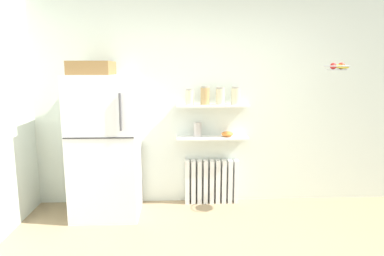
# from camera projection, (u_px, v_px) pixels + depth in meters

# --- Properties ---
(back_wall) EXTENTS (7.04, 0.10, 2.60)m
(back_wall) POSITION_uv_depth(u_px,v_px,m) (209.00, 103.00, 4.33)
(back_wall) COLOR silver
(back_wall) RESTS_ON ground_plane
(refrigerator) EXTENTS (0.77, 0.72, 1.81)m
(refrigerator) POSITION_uv_depth(u_px,v_px,m) (105.00, 143.00, 3.96)
(refrigerator) COLOR silver
(refrigerator) RESTS_ON ground_plane
(radiator) EXTENTS (0.69, 0.12, 0.57)m
(radiator) POSITION_uv_depth(u_px,v_px,m) (212.00, 182.00, 4.38)
(radiator) COLOR white
(radiator) RESTS_ON ground_plane
(wall_shelf_lower) EXTENTS (0.90, 0.22, 0.02)m
(wall_shelf_lower) POSITION_uv_depth(u_px,v_px,m) (212.00, 138.00, 4.25)
(wall_shelf_lower) COLOR white
(wall_shelf_upper) EXTENTS (0.90, 0.22, 0.02)m
(wall_shelf_upper) POSITION_uv_depth(u_px,v_px,m) (213.00, 106.00, 4.18)
(wall_shelf_upper) COLOR white
(storage_jar_0) EXTENTS (0.10, 0.10, 0.20)m
(storage_jar_0) POSITION_uv_depth(u_px,v_px,m) (190.00, 97.00, 4.15)
(storage_jar_0) COLOR beige
(storage_jar_0) RESTS_ON wall_shelf_upper
(storage_jar_1) EXTENTS (0.11, 0.11, 0.23)m
(storage_jar_1) POSITION_uv_depth(u_px,v_px,m) (205.00, 95.00, 4.15)
(storage_jar_1) COLOR tan
(storage_jar_1) RESTS_ON wall_shelf_upper
(storage_jar_2) EXTENTS (0.11, 0.11, 0.21)m
(storage_jar_2) POSITION_uv_depth(u_px,v_px,m) (220.00, 96.00, 4.16)
(storage_jar_2) COLOR beige
(storage_jar_2) RESTS_ON wall_shelf_upper
(storage_jar_3) EXTENTS (0.11, 0.11, 0.22)m
(storage_jar_3) POSITION_uv_depth(u_px,v_px,m) (236.00, 96.00, 4.17)
(storage_jar_3) COLOR beige
(storage_jar_3) RESTS_ON wall_shelf_upper
(vase) EXTENTS (0.10, 0.10, 0.19)m
(vase) POSITION_uv_depth(u_px,v_px,m) (197.00, 130.00, 4.22)
(vase) COLOR #B2ADA8
(vase) RESTS_ON wall_shelf_lower
(shelf_bowl) EXTENTS (0.15, 0.15, 0.07)m
(shelf_bowl) POSITION_uv_depth(u_px,v_px,m) (227.00, 134.00, 4.25)
(shelf_bowl) COLOR orange
(shelf_bowl) RESTS_ON wall_shelf_lower
(hanging_fruit_basket) EXTENTS (0.28, 0.28, 0.08)m
(hanging_fruit_basket) POSITION_uv_depth(u_px,v_px,m) (337.00, 67.00, 3.74)
(hanging_fruit_basket) COLOR #B2B2B7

